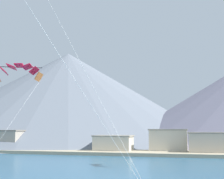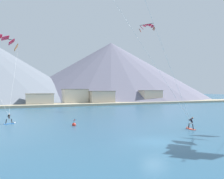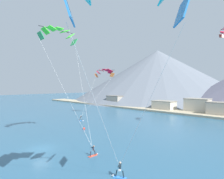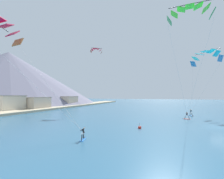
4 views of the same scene
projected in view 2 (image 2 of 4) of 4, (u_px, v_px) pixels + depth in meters
name	position (u px, v px, depth m)	size (l,w,h in m)	color
ground_plane	(154.00, 142.00, 21.88)	(400.00, 400.00, 0.00)	#2D5B7A
kitesurfer_near_lead	(11.00, 121.00, 33.33)	(1.78, 0.88, 1.64)	#337FDB
kitesurfer_near_trail	(190.00, 125.00, 28.85)	(0.63, 1.76, 1.67)	#E54C33
parafoil_kite_distant_high_outer	(147.00, 27.00, 59.23)	(3.50, 4.00, 1.82)	#994C3B
race_marker_buoy	(74.00, 125.00, 31.43)	(0.56, 0.56, 1.02)	red
shoreline_strip	(62.00, 105.00, 70.98)	(180.00, 10.00, 0.70)	tan
shore_building_promenade_mid	(102.00, 98.00, 77.41)	(8.92, 4.80, 4.83)	beige
shore_building_quay_east	(75.00, 97.00, 77.63)	(8.63, 6.53, 5.48)	beige
shore_building_quay_west	(39.00, 100.00, 70.18)	(8.63, 6.42, 4.06)	beige
shore_building_old_town	(151.00, 97.00, 86.14)	(8.59, 5.06, 5.02)	beige
mountain_peak_central_summit	(111.00, 70.00, 135.79)	(115.58, 115.58, 34.44)	slate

